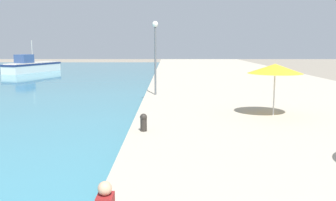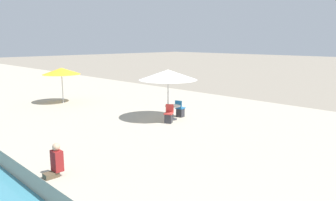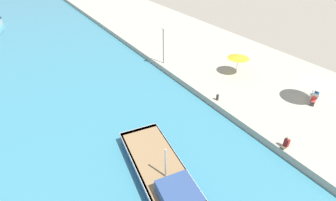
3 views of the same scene
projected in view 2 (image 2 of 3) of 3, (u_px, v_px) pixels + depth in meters
quay_promenade at (1, 82)px, 35.12m from camera, size 16.00×90.00×0.68m
cafe_umbrella_pink at (168, 75)px, 16.51m from camera, size 2.97×2.97×2.58m
cafe_umbrella_white at (61, 71)px, 21.05m from camera, size 2.41×2.41×2.30m
cafe_table at (173, 109)px, 16.82m from camera, size 0.80×0.80×0.74m
cafe_chair_left at (180, 111)px, 17.45m from camera, size 0.50×0.48×0.91m
cafe_chair_right at (169, 116)px, 16.18m from camera, size 0.57×0.56×0.91m
person_at_quay at (56, 162)px, 9.77m from camera, size 0.55×0.36×1.02m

